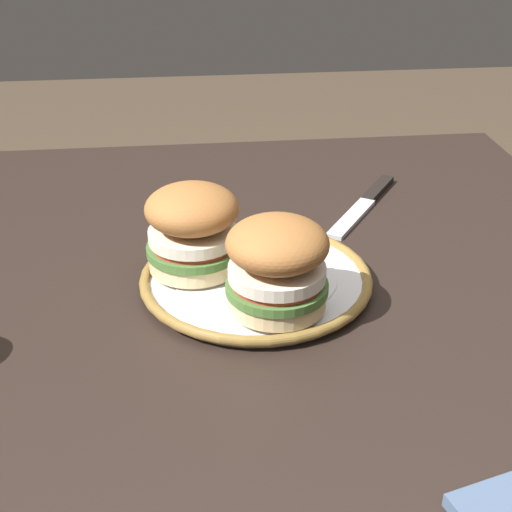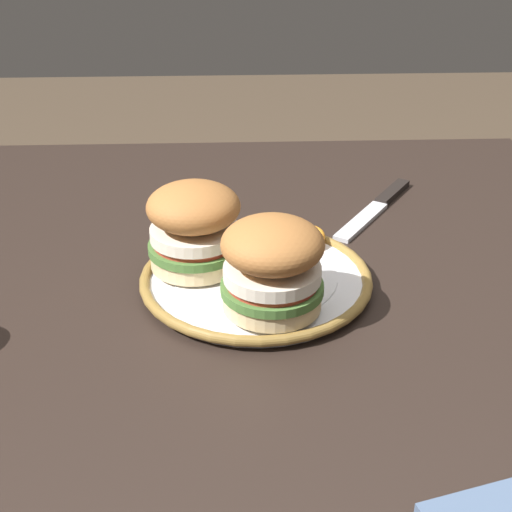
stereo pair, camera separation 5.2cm
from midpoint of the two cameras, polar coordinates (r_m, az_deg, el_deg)
dining_table at (r=0.86m, az=2.89°, el=-11.44°), size 1.13×0.91×0.78m
dinner_plate at (r=0.85m, az=1.74°, el=-1.84°), size 0.27×0.27×0.02m
sandwich_half_left at (r=0.76m, az=3.08°, el=-0.73°), size 0.15×0.15×0.10m
sandwich_half_right at (r=0.84m, az=-3.05°, el=2.35°), size 0.15×0.15×0.10m
orange_peel_curled at (r=0.92m, az=5.17°, el=1.52°), size 0.06×0.06×0.01m
orange_peel_strip_long at (r=0.89m, az=2.04°, el=0.67°), size 0.06×0.04×0.01m
orange_peel_strip_short at (r=0.92m, az=-0.31°, el=1.64°), size 0.08×0.08×0.01m
table_knife at (r=1.07m, az=10.87°, el=3.85°), size 0.19×0.14×0.01m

